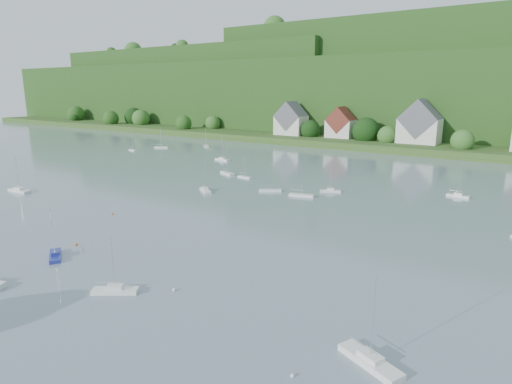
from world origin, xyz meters
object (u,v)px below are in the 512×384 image
near_sailboat_1 (55,255)px  near_sailboat_4 (370,360)px  near_sailboat_6 (19,190)px  near_sailboat_3 (115,290)px

near_sailboat_1 → near_sailboat_4: size_ratio=0.83×
near_sailboat_1 → near_sailboat_6: size_ratio=0.83×
near_sailboat_1 → near_sailboat_3: size_ratio=0.98×
near_sailboat_1 → near_sailboat_3: 17.43m
near_sailboat_1 → near_sailboat_3: (17.25, -2.45, 0.00)m
near_sailboat_1 → near_sailboat_3: bearing=24.1°
near_sailboat_6 → near_sailboat_1: bearing=-27.1°
near_sailboat_1 → near_sailboat_4: 49.02m
near_sailboat_3 → near_sailboat_6: (-64.74, 21.92, 0.04)m
near_sailboat_3 → near_sailboat_4: 31.99m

